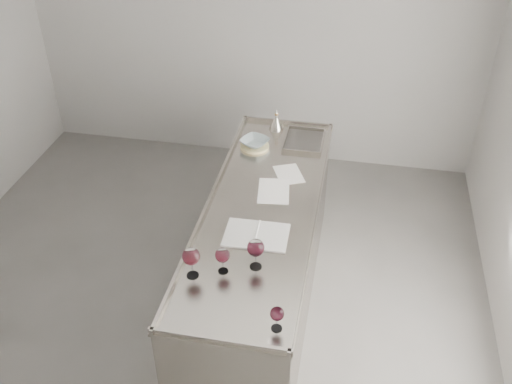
% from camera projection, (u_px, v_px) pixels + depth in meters
% --- Properties ---
extents(room_shell, '(4.54, 5.04, 2.84)m').
position_uv_depth(room_shell, '(172.00, 166.00, 3.47)').
color(room_shell, '#575552').
rests_on(room_shell, ground).
extents(counter, '(0.77, 2.42, 0.97)m').
position_uv_depth(counter, '(261.00, 257.00, 4.17)').
color(counter, gray).
rests_on(counter, ground).
extents(wine_glass_left, '(0.10, 0.10, 0.21)m').
position_uv_depth(wine_glass_left, '(191.00, 257.00, 3.27)').
color(wine_glass_left, white).
rests_on(wine_glass_left, counter).
extents(wine_glass_middle, '(0.09, 0.09, 0.17)m').
position_uv_depth(wine_glass_middle, '(222.00, 256.00, 3.31)').
color(wine_glass_middle, white).
rests_on(wine_glass_middle, counter).
extents(wine_glass_right, '(0.10, 0.10, 0.20)m').
position_uv_depth(wine_glass_right, '(256.00, 248.00, 3.33)').
color(wine_glass_right, white).
rests_on(wine_glass_right, counter).
extents(wine_glass_small, '(0.07, 0.07, 0.15)m').
position_uv_depth(wine_glass_small, '(277.00, 315.00, 2.96)').
color(wine_glass_small, white).
rests_on(wine_glass_small, counter).
extents(notebook, '(0.41, 0.29, 0.02)m').
position_uv_depth(notebook, '(256.00, 235.00, 3.64)').
color(notebook, silver).
rests_on(notebook, counter).
extents(loose_paper_top, '(0.27, 0.31, 0.00)m').
position_uv_depth(loose_paper_top, '(289.00, 174.00, 4.22)').
color(loose_paper_top, white).
rests_on(loose_paper_top, counter).
extents(loose_paper_under, '(0.26, 0.34, 0.00)m').
position_uv_depth(loose_paper_under, '(274.00, 191.00, 4.04)').
color(loose_paper_under, white).
rests_on(loose_paper_under, counter).
extents(trivet, '(0.30, 0.30, 0.02)m').
position_uv_depth(trivet, '(255.00, 146.00, 4.53)').
color(trivet, beige).
rests_on(trivet, counter).
extents(ceramic_bowl, '(0.28, 0.28, 0.05)m').
position_uv_depth(ceramic_bowl, '(255.00, 142.00, 4.51)').
color(ceramic_bowl, '#8A9CA1').
rests_on(ceramic_bowl, trivet).
extents(wine_funnel, '(0.12, 0.12, 0.18)m').
position_uv_depth(wine_funnel, '(276.00, 123.00, 4.74)').
color(wine_funnel, '#B2AA9F').
rests_on(wine_funnel, counter).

